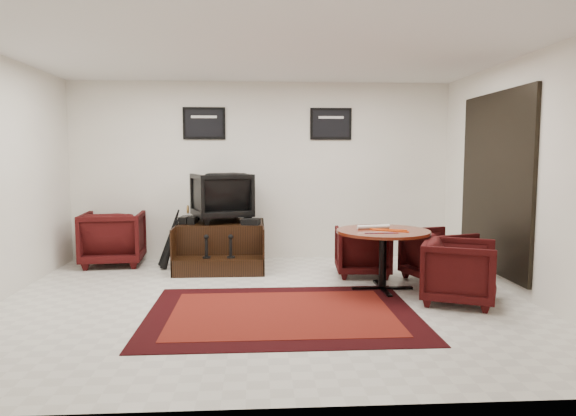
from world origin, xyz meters
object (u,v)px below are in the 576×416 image
object	(u,v)px
meeting_table	(383,237)
table_chair_back	(362,249)
table_chair_window	(438,252)
table_chair_corner	(459,269)
shine_chair	(221,194)
armchair_side	(113,235)
shine_podium	(221,246)

from	to	relation	value
meeting_table	table_chair_back	world-z (taller)	meeting_table
meeting_table	table_chair_back	size ratio (longest dim) A/B	1.54
table_chair_back	meeting_table	bearing A→B (deg)	100.89
table_chair_window	table_chair_corner	xyz separation A→B (m)	(-0.12, -1.02, 0.01)
meeting_table	table_chair_window	size ratio (longest dim) A/B	1.50
shine_chair	meeting_table	bearing A→B (deg)	123.31
meeting_table	table_chair_window	world-z (taller)	table_chair_window
armchair_side	table_chair_back	xyz separation A→B (m)	(3.62, -0.90, -0.08)
shine_podium	armchair_side	size ratio (longest dim) A/B	1.46
table_chair_window	meeting_table	bearing A→B (deg)	98.62
table_chair_back	table_chair_corner	world-z (taller)	table_chair_corner
table_chair_window	shine_podium	bearing A→B (deg)	52.33
table_chair_corner	meeting_table	bearing A→B (deg)	73.01
shine_podium	table_chair_window	bearing A→B (deg)	-20.64
shine_chair	shine_podium	bearing A→B (deg)	71.54
meeting_table	armchair_side	bearing A→B (deg)	155.57
shine_chair	table_chair_window	distance (m)	3.23
table_chair_window	table_chair_corner	world-z (taller)	table_chair_corner
shine_chair	table_chair_window	world-z (taller)	shine_chair
armchair_side	table_chair_corner	bearing A→B (deg)	147.70
shine_podium	armchair_side	distance (m)	1.65
shine_podium	table_chair_window	size ratio (longest dim) A/B	1.73
shine_chair	armchair_side	world-z (taller)	shine_chair
shine_chair	table_chair_window	bearing A→B (deg)	138.58
shine_podium	table_chair_corner	bearing A→B (deg)	-37.24
shine_podium	table_chair_corner	xyz separation A→B (m)	(2.79, -2.12, 0.09)
meeting_table	shine_podium	bearing A→B (deg)	144.17
meeting_table	table_chair_back	xyz separation A→B (m)	(-0.09, 0.79, -0.28)
armchair_side	meeting_table	world-z (taller)	armchair_side
shine_podium	shine_chair	world-z (taller)	shine_chair
table_chair_back	table_chair_corner	xyz separation A→B (m)	(0.80, -1.41, 0.02)
meeting_table	table_chair_window	distance (m)	0.97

